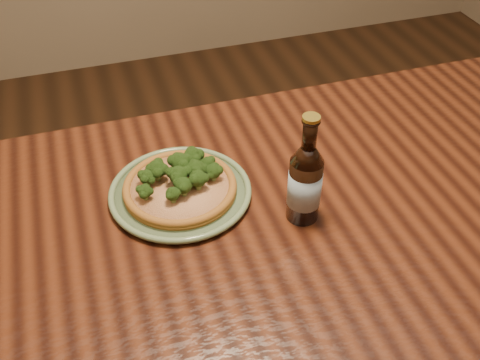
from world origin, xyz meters
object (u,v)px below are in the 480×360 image
object	(u,v)px
table	(333,233)
beer_bottle	(305,182)
pizza	(180,184)
plate	(180,192)

from	to	relation	value
table	beer_bottle	world-z (taller)	beer_bottle
pizza	beer_bottle	size ratio (longest dim) A/B	0.99
pizza	plate	bearing A→B (deg)	-131.52
table	pizza	distance (m)	0.36
beer_bottle	table	bearing A→B (deg)	-12.26
pizza	table	bearing A→B (deg)	-22.00
plate	pizza	size ratio (longest dim) A/B	1.26
table	beer_bottle	xyz separation A→B (m)	(-0.09, -0.01, 0.18)
plate	pizza	bearing A→B (deg)	48.48
pizza	beer_bottle	distance (m)	0.27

